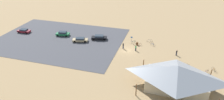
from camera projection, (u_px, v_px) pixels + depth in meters
The scene contains 19 objects.
ground at pixel (128, 50), 56.50m from camera, with size 160.00×160.00×0.00m, color #9E7F56.
parking_lot_asphalt at pixel (59, 39), 62.93m from camera, with size 39.20×28.44×0.05m, color #424247.
bike_pavilion at pixel (177, 75), 40.37m from camera, with size 15.11×10.03×5.35m.
trash_bin at pixel (137, 44), 59.18m from camera, with size 0.60×0.60×0.90m, color brown.
lot_sign at pixel (132, 39), 59.98m from camera, with size 0.56×0.08×2.20m.
bicycle_yellow_trailside at pixel (186, 65), 48.86m from camera, with size 1.71×0.65×0.86m.
bicycle_white_lone_east at pixel (150, 41), 61.12m from camera, with size 1.77×0.56×0.89m.
bicycle_red_yard_right at pixel (139, 44), 59.10m from camera, with size 1.71×0.48×0.87m.
bicycle_purple_front_row at pixel (206, 72), 46.39m from camera, with size 1.09×1.27×0.77m.
bicycle_orange_near_sign at pixel (214, 69), 47.11m from camera, with size 0.70×1.58×0.85m.
bicycle_blue_yard_left at pixel (153, 44), 58.93m from camera, with size 1.46×0.86×0.81m.
bicycle_teal_yard_center at pixel (133, 42), 60.54m from camera, with size 1.17×1.39×0.79m.
car_green_far_end at pixel (63, 34), 65.09m from camera, with size 4.54×2.52×1.43m.
car_tan_inner_stall at pixel (80, 40), 61.14m from camera, with size 4.91×2.93×1.25m.
car_maroon_front_row at pixel (24, 31), 67.45m from camera, with size 4.39×1.99×1.25m.
car_black_near_entry at pixel (99, 37), 62.54m from camera, with size 5.07×2.91×1.36m.
visitor_at_bikes at pixel (123, 46), 56.92m from camera, with size 0.38×0.36×1.85m.
visitor_near_lot at pixel (177, 53), 53.48m from camera, with size 0.36×0.39×1.65m.
visitor_by_pavilion at pixel (136, 48), 55.92m from camera, with size 0.37×0.36×1.69m.
Camera 1 is at (-9.81, 49.12, 26.50)m, focal length 32.02 mm.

